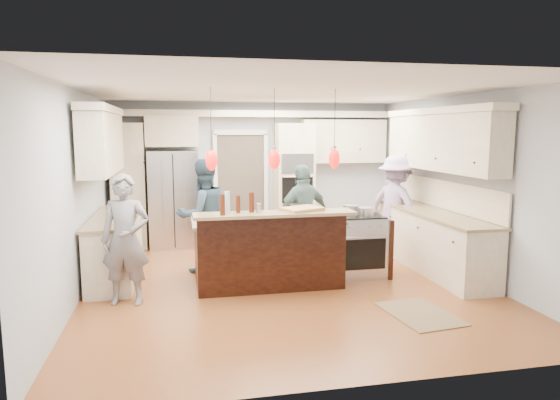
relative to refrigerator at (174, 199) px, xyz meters
The scene contains 23 objects.
ground_plane 3.19m from the refrigerator, 59.58° to the right, with size 6.00×6.00×0.00m, color #9F5B2B.
room_shell 3.20m from the refrigerator, 59.58° to the right, with size 5.54×6.04×2.72m.
refrigerator is the anchor object (origin of this frame).
oven_column 2.31m from the refrigerator, ahead, with size 0.72×0.69×2.30m.
back_upper_cabinets 1.12m from the refrigerator, ahead, with size 5.30×0.61×2.54m.
right_counter_run 4.63m from the refrigerator, 30.36° to the right, with size 0.64×3.10×2.51m.
left_cabinets 2.05m from the refrigerator, 115.94° to the right, with size 0.64×2.30×2.51m.
kitchen_island 2.91m from the refrigerator, 63.10° to the right, with size 2.10×1.46×1.12m.
island_range 3.71m from the refrigerator, 42.59° to the right, with size 0.82×0.71×0.92m.
pendant_lights 3.53m from the refrigerator, 67.57° to the right, with size 1.75×0.15×1.03m.
person_bar_end 3.14m from the refrigerator, 100.59° to the right, with size 0.60×0.39×1.65m, color slate.
person_far_left 1.85m from the refrigerator, 75.89° to the right, with size 0.85×0.66×1.74m, color #2D4458.
person_far_right 2.71m from the refrigerator, 41.32° to the right, with size 0.96×0.40×1.64m, color slate.
person_range_side 4.06m from the refrigerator, 20.60° to the right, with size 1.13×0.65×1.75m, color #A491C4.
floor_rug 5.15m from the refrigerator, 55.70° to the right, with size 0.68×1.00×0.01m, color olive.
water_bottle 3.27m from the refrigerator, 77.82° to the right, with size 0.07×0.07×0.29m, color silver.
beer_bottle_a 3.26m from the refrigerator, 75.19° to the right, with size 0.06×0.06×0.22m, color #42180B.
beer_bottle_b 3.35m from the refrigerator, 79.36° to the right, with size 0.07×0.07×0.27m, color #42180B.
beer_bottle_c 3.29m from the refrigerator, 72.14° to the right, with size 0.06×0.06×0.26m, color #42180B.
drink_can 3.35m from the refrigerator, 71.03° to the right, with size 0.06×0.06×0.12m, color #B7B7BC.
cutting_board 3.54m from the refrigerator, 61.59° to the right, with size 0.51×0.36×0.04m, color tan.
pot_large 3.53m from the refrigerator, 42.04° to the right, with size 0.22×0.22×0.13m, color #B7B7BC.
pot_small 3.77m from the refrigerator, 41.85° to the right, with size 0.23×0.23×0.11m, color #B7B7BC.
Camera 1 is at (-1.47, -6.78, 2.17)m, focal length 32.00 mm.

